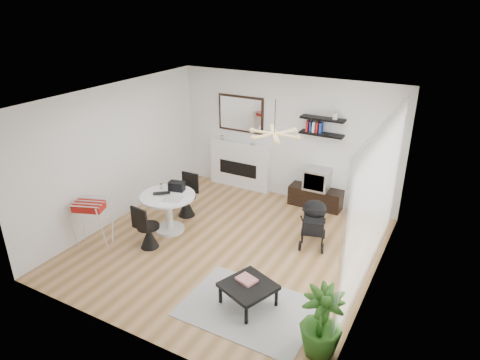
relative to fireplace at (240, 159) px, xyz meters
The scene contains 25 objects.
floor 2.75m from the fireplace, 65.59° to the right, with size 5.00×5.00×0.00m, color olive.
ceiling 3.34m from the fireplace, 65.59° to the right, with size 5.00×5.00×0.00m, color white.
wall_back 1.29m from the fireplace, ahead, with size 5.00×5.00×0.00m, color white.
wall_left 2.88m from the fireplace, 120.01° to the right, with size 5.00×5.00×0.00m, color white.
wall_right 4.39m from the fireplace, 33.95° to the right, with size 5.00×5.00×0.00m, color white.
sheer_curtain 4.20m from the fireplace, 32.43° to the right, with size 0.04×3.60×2.60m, color white.
fireplace is the anchor object (origin of this frame).
shelf_lower 2.13m from the fireplace, ahead, with size 0.90×0.25×0.04m, color black.
shelf_upper 2.29m from the fireplace, ahead, with size 0.90×0.25×0.04m, color black.
pendant_lamp 3.15m from the fireplace, 49.71° to the right, with size 0.90×0.90×0.10m, color #DABB72, non-canonical shape.
tv_console 1.98m from the fireplace, ahead, with size 1.13×0.39×0.42m, color black.
crt_tv 1.94m from the fireplace, ahead, with size 0.51×0.44×0.44m.
dining_table 2.47m from the fireplace, 94.36° to the right, with size 1.03×1.03×0.76m.
laptop 2.52m from the fireplace, 96.46° to the right, with size 0.32×0.21×0.03m, color black.
black_bag 2.21m from the fireplace, 94.13° to the right, with size 0.29×0.18×0.18m, color black.
newspaper 2.55m from the fireplace, 89.90° to the right, with size 0.34×0.28×0.01m, color silver.
drinking_glass 2.33m from the fireplace, 101.92° to the right, with size 0.06×0.06×0.09m, color white.
chair_far 1.84m from the fireplace, 98.51° to the right, with size 0.42×0.42×0.88m.
chair_near 3.15m from the fireplace, 92.79° to the right, with size 0.41×0.42×0.85m.
drying_rack 3.67m from the fireplace, 107.14° to the right, with size 0.75×0.73×0.89m.
stroller 2.86m from the fireplace, 33.20° to the right, with size 0.61×0.79×0.89m.
rug 4.37m from the fireplace, 59.49° to the right, with size 1.88×1.36×0.01m, color #AAAAAA.
coffee_table 4.25m from the fireplace, 59.54° to the right, with size 0.87×0.87×0.35m.
magazines 4.15m from the fireplace, 59.85° to the right, with size 0.28×0.22×0.04m, color red.
potted_plant 5.23m from the fireplace, 50.14° to the right, with size 0.54×0.54×0.96m, color #2B5F1B.
Camera 1 is at (3.36, -5.70, 4.19)m, focal length 32.00 mm.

